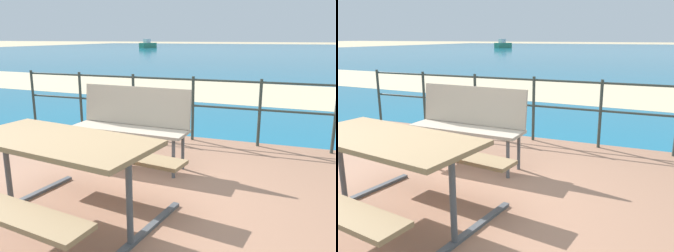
% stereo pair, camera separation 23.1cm
% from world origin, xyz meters
% --- Properties ---
extents(ground_plane, '(240.00, 240.00, 0.00)m').
position_xyz_m(ground_plane, '(0.00, 0.00, 0.00)').
color(ground_plane, tan).
extents(patio_paving, '(6.40, 5.20, 0.06)m').
position_xyz_m(patio_paving, '(0.00, 0.00, 0.03)').
color(patio_paving, '#996B51').
rests_on(patio_paving, ground).
extents(sea_water, '(90.00, 90.00, 0.01)m').
position_xyz_m(sea_water, '(0.00, 40.00, 0.01)').
color(sea_water, '#196B8E').
rests_on(sea_water, ground).
extents(beach_strip, '(54.14, 6.86, 0.01)m').
position_xyz_m(beach_strip, '(0.00, 7.98, 0.01)').
color(beach_strip, beige).
rests_on(beach_strip, ground).
extents(picnic_table, '(1.79, 1.74, 0.76)m').
position_xyz_m(picnic_table, '(-0.32, -0.37, 0.64)').
color(picnic_table, '#8C704C').
rests_on(picnic_table, patio_paving).
extents(park_bench, '(1.44, 0.49, 0.95)m').
position_xyz_m(park_bench, '(-0.40, 1.17, 0.63)').
color(park_bench, tan).
rests_on(park_bench, patio_paving).
extents(railing_fence, '(5.94, 0.04, 0.97)m').
position_xyz_m(railing_fence, '(0.00, 2.45, 0.66)').
color(railing_fence, '#2D3833').
rests_on(railing_fence, patio_paving).
extents(boat_near, '(1.89, 3.53, 1.32)m').
position_xyz_m(boat_near, '(-19.72, 47.90, 0.47)').
color(boat_near, '#338466').
rests_on(boat_near, sea_water).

